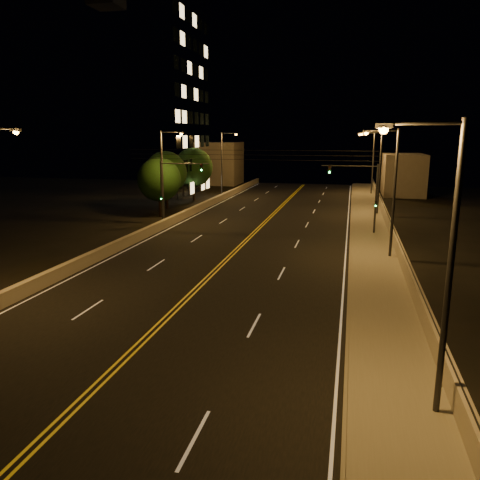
% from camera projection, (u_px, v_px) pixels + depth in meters
% --- Properties ---
extents(ground, '(160.00, 160.00, 0.00)m').
position_uv_depth(ground, '(33.00, 448.00, 13.80)').
color(ground, black).
rests_on(ground, ground).
extents(road, '(18.00, 120.00, 0.02)m').
position_uv_depth(road, '(219.00, 267.00, 32.78)').
color(road, black).
rests_on(road, ground).
extents(sidewalk, '(3.60, 120.00, 0.30)m').
position_uv_depth(sidewalk, '(379.00, 276.00, 30.31)').
color(sidewalk, slate).
rests_on(sidewalk, ground).
extents(curb, '(0.14, 120.00, 0.15)m').
position_uv_depth(curb, '(349.00, 275.00, 30.75)').
color(curb, slate).
rests_on(curb, ground).
extents(parapet_wall, '(0.30, 120.00, 1.00)m').
position_uv_depth(parapet_wall, '(406.00, 268.00, 29.80)').
color(parapet_wall, gray).
rests_on(parapet_wall, sidewalk).
extents(jersey_barrier, '(0.45, 120.00, 0.86)m').
position_uv_depth(jersey_barrier, '(100.00, 254.00, 34.77)').
color(jersey_barrier, gray).
rests_on(jersey_barrier, ground).
extents(distant_building_right, '(6.00, 10.00, 6.27)m').
position_uv_depth(distant_building_right, '(403.00, 174.00, 72.58)').
color(distant_building_right, gray).
rests_on(distant_building_right, ground).
extents(distant_building_left, '(8.00, 8.00, 7.82)m').
position_uv_depth(distant_building_left, '(219.00, 163.00, 88.78)').
color(distant_building_left, gray).
rests_on(distant_building_left, ground).
extents(parapet_rail, '(0.06, 120.00, 0.06)m').
position_uv_depth(parapet_rail, '(407.00, 260.00, 29.68)').
color(parapet_rail, black).
rests_on(parapet_rail, parapet_wall).
extents(lane_markings, '(17.32, 116.00, 0.00)m').
position_uv_depth(lane_markings, '(219.00, 267.00, 32.71)').
color(lane_markings, silver).
rests_on(lane_markings, road).
extents(streetlight_0, '(2.55, 0.28, 9.52)m').
position_uv_depth(streetlight_0, '(442.00, 256.00, 14.11)').
color(streetlight_0, '#2D2D33').
rests_on(streetlight_0, ground).
extents(streetlight_1, '(2.55, 0.28, 9.52)m').
position_uv_depth(streetlight_1, '(391.00, 186.00, 33.58)').
color(streetlight_1, '#2D2D33').
rests_on(streetlight_1, ground).
extents(streetlight_2, '(2.55, 0.28, 9.52)m').
position_uv_depth(streetlight_2, '(378.00, 168.00, 52.55)').
color(streetlight_2, '#2D2D33').
rests_on(streetlight_2, ground).
extents(streetlight_3, '(2.55, 0.28, 9.52)m').
position_uv_depth(streetlight_3, '(371.00, 160.00, 71.14)').
color(streetlight_3, '#2D2D33').
rests_on(streetlight_3, ground).
extents(streetlight_5, '(2.55, 0.28, 9.52)m').
position_uv_depth(streetlight_5, '(165.00, 171.00, 47.82)').
color(streetlight_5, '#2D2D33').
rests_on(streetlight_5, ground).
extents(streetlight_6, '(2.55, 0.28, 9.52)m').
position_uv_depth(streetlight_6, '(223.00, 160.00, 69.41)').
color(streetlight_6, '#2D2D33').
rests_on(streetlight_6, ground).
extents(traffic_signal_right, '(5.11, 0.31, 6.55)m').
position_uv_depth(traffic_signal_right, '(366.00, 191.00, 42.43)').
color(traffic_signal_right, '#2D2D33').
rests_on(traffic_signal_right, ground).
extents(traffic_signal_left, '(5.11, 0.31, 6.55)m').
position_uv_depth(traffic_signal_left, '(170.00, 186.00, 46.70)').
color(traffic_signal_left, '#2D2D33').
rests_on(traffic_signal_left, ground).
extents(overhead_wires, '(22.00, 0.03, 0.83)m').
position_uv_depth(overhead_wires, '(248.00, 155.00, 40.19)').
color(overhead_wires, black).
extents(building_tower, '(24.00, 15.00, 27.06)m').
position_uv_depth(building_tower, '(112.00, 107.00, 65.55)').
color(building_tower, gray).
rests_on(building_tower, ground).
extents(tree_0, '(4.91, 4.91, 6.66)m').
position_uv_depth(tree_0, '(159.00, 180.00, 52.55)').
color(tree_0, black).
rests_on(tree_0, ground).
extents(tree_1, '(5.29, 5.29, 7.17)m').
position_uv_depth(tree_1, '(166.00, 173.00, 58.23)').
color(tree_1, black).
rests_on(tree_1, ground).
extents(tree_2, '(5.44, 5.44, 7.37)m').
position_uv_depth(tree_2, '(193.00, 167.00, 66.02)').
color(tree_2, black).
rests_on(tree_2, ground).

